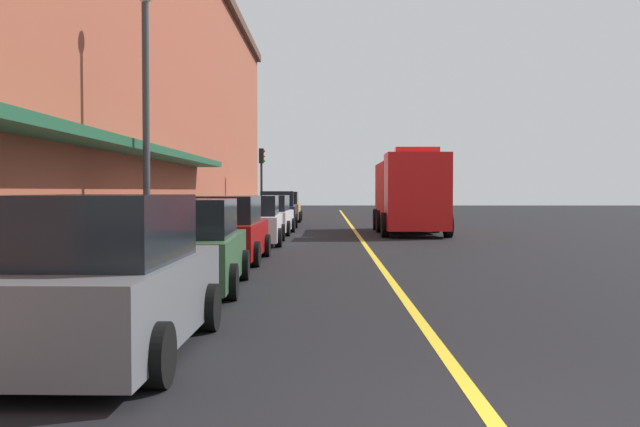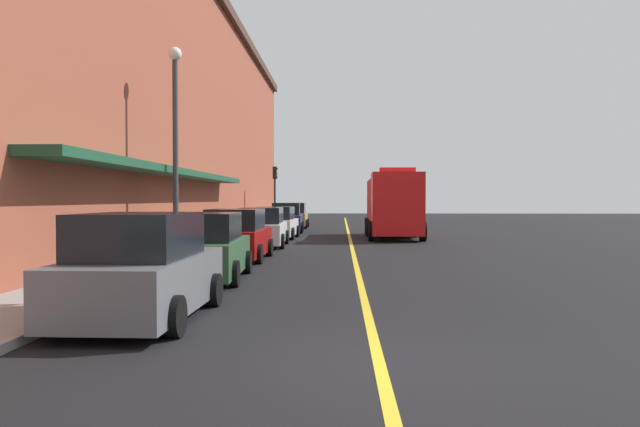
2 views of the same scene
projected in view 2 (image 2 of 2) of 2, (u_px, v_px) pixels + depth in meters
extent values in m
plane|color=black|center=(350.00, 238.00, 32.75)|extent=(112.00, 112.00, 0.00)
cube|color=gray|center=(234.00, 236.00, 32.95)|extent=(2.40, 70.00, 0.15)
cube|color=gold|center=(350.00, 238.00, 32.75)|extent=(0.16, 70.00, 0.01)
cube|color=brown|center=(112.00, 107.00, 32.00)|extent=(9.99, 64.00, 13.79)
cube|color=#19472D|center=(177.00, 173.00, 23.91)|extent=(1.20, 22.40, 0.24)
cube|color=#595B60|center=(143.00, 283.00, 10.60)|extent=(1.93, 4.37, 0.92)
cube|color=black|center=(138.00, 235.00, 10.36)|extent=(1.71, 2.41, 0.75)
cylinder|color=black|center=(119.00, 289.00, 11.99)|extent=(0.23, 0.64, 0.64)
cylinder|color=black|center=(214.00, 290.00, 11.90)|extent=(0.23, 0.64, 0.64)
cylinder|color=black|center=(52.00, 315.00, 9.31)|extent=(0.23, 0.64, 0.64)
cylinder|color=black|center=(175.00, 316.00, 9.21)|extent=(0.23, 0.64, 0.64)
cube|color=#2D5133|center=(205.00, 256.00, 15.81)|extent=(2.03, 4.40, 0.85)
cube|color=black|center=(203.00, 227.00, 15.58)|extent=(1.77, 2.45, 0.70)
cylinder|color=black|center=(180.00, 262.00, 17.16)|extent=(0.24, 0.65, 0.64)
cylinder|color=black|center=(247.00, 262.00, 17.17)|extent=(0.24, 0.65, 0.64)
cylinder|color=black|center=(154.00, 274.00, 14.47)|extent=(0.24, 0.65, 0.64)
cylinder|color=black|center=(234.00, 274.00, 14.48)|extent=(0.24, 0.65, 0.64)
cube|color=maroon|center=(237.00, 242.00, 21.01)|extent=(1.93, 4.28, 0.86)
cube|color=black|center=(236.00, 219.00, 20.78)|extent=(1.71, 2.36, 0.71)
cylinder|color=black|center=(218.00, 247.00, 22.38)|extent=(0.23, 0.64, 0.64)
cylinder|color=black|center=(269.00, 248.00, 22.29)|extent=(0.23, 0.64, 0.64)
cylinder|color=black|center=(200.00, 254.00, 19.75)|extent=(0.23, 0.64, 0.64)
cylinder|color=black|center=(259.00, 254.00, 19.66)|extent=(0.23, 0.64, 0.64)
cube|color=silver|center=(263.00, 233.00, 26.96)|extent=(1.95, 4.58, 0.84)
cube|color=black|center=(262.00, 215.00, 26.71)|extent=(1.72, 2.53, 0.69)
cylinder|color=black|center=(246.00, 237.00, 28.38)|extent=(0.23, 0.64, 0.64)
cylinder|color=black|center=(286.00, 237.00, 28.36)|extent=(0.23, 0.64, 0.64)
cylinder|color=black|center=(237.00, 241.00, 25.57)|extent=(0.23, 0.64, 0.64)
cylinder|color=black|center=(282.00, 241.00, 25.54)|extent=(0.23, 0.64, 0.64)
cube|color=silver|center=(277.00, 227.00, 32.40)|extent=(2.03, 4.21, 0.83)
cube|color=black|center=(276.00, 213.00, 32.17)|extent=(1.78, 2.34, 0.68)
cylinder|color=black|center=(263.00, 231.00, 33.75)|extent=(0.24, 0.65, 0.64)
cylinder|color=black|center=(297.00, 231.00, 33.62)|extent=(0.24, 0.65, 0.64)
cylinder|color=black|center=(254.00, 234.00, 31.19)|extent=(0.24, 0.65, 0.64)
cylinder|color=black|center=(292.00, 234.00, 31.06)|extent=(0.24, 0.65, 0.64)
cube|color=navy|center=(287.00, 222.00, 38.29)|extent=(1.98, 4.25, 0.92)
cube|color=black|center=(286.00, 209.00, 38.06)|extent=(1.73, 2.36, 0.75)
cylinder|color=black|center=(273.00, 226.00, 39.59)|extent=(0.24, 0.65, 0.64)
cylinder|color=black|center=(302.00, 226.00, 39.60)|extent=(0.24, 0.65, 0.64)
cylinder|color=black|center=(270.00, 228.00, 36.99)|extent=(0.24, 0.65, 0.64)
cylinder|color=black|center=(301.00, 228.00, 37.00)|extent=(0.24, 0.65, 0.64)
cube|color=#A5844C|center=(293.00, 219.00, 44.26)|extent=(1.89, 4.25, 0.90)
cube|color=black|center=(293.00, 208.00, 44.03)|extent=(1.70, 2.34, 0.73)
cylinder|color=black|center=(282.00, 223.00, 45.61)|extent=(0.22, 0.64, 0.64)
cylinder|color=black|center=(308.00, 223.00, 45.55)|extent=(0.22, 0.64, 0.64)
cylinder|color=black|center=(279.00, 224.00, 42.98)|extent=(0.22, 0.64, 0.64)
cylinder|color=black|center=(306.00, 224.00, 42.92)|extent=(0.22, 0.64, 0.64)
cube|color=red|center=(397.00, 204.00, 30.12)|extent=(2.52, 2.19, 3.08)
cube|color=red|center=(391.00, 206.00, 34.14)|extent=(2.55, 5.28, 2.83)
cube|color=red|center=(397.00, 170.00, 30.08)|extent=(1.76, 0.62, 0.24)
cylinder|color=black|center=(423.00, 231.00, 30.17)|extent=(0.31, 1.00, 1.00)
cylinder|color=black|center=(371.00, 231.00, 30.28)|extent=(0.31, 1.00, 1.00)
cylinder|color=black|center=(415.00, 228.00, 33.45)|extent=(0.31, 1.00, 1.00)
cylinder|color=black|center=(369.00, 228.00, 33.56)|extent=(0.31, 1.00, 1.00)
cylinder|color=black|center=(411.00, 226.00, 35.58)|extent=(0.31, 1.00, 1.00)
cylinder|color=black|center=(367.00, 226.00, 35.68)|extent=(0.31, 1.00, 1.00)
cylinder|color=#4C4C51|center=(83.00, 274.00, 11.56)|extent=(0.07, 0.07, 1.05)
cube|color=black|center=(82.00, 238.00, 11.55)|extent=(0.14, 0.18, 0.28)
cylinder|color=#4C4C51|center=(158.00, 252.00, 16.38)|extent=(0.07, 0.07, 1.05)
cube|color=black|center=(158.00, 227.00, 16.36)|extent=(0.14, 0.18, 0.28)
cylinder|color=#4C4C51|center=(271.00, 219.00, 42.76)|extent=(0.07, 0.07, 1.05)
cube|color=black|center=(271.00, 210.00, 42.74)|extent=(0.14, 0.18, 0.28)
cylinder|color=#33383D|center=(176.00, 159.00, 20.30)|extent=(0.18, 0.18, 6.50)
sphere|color=white|center=(175.00, 54.00, 20.22)|extent=(0.44, 0.44, 0.44)
cylinder|color=#232326|center=(275.00, 202.00, 44.97)|extent=(0.14, 0.14, 3.40)
cube|color=black|center=(275.00, 173.00, 44.92)|extent=(0.28, 0.36, 0.90)
sphere|color=red|center=(277.00, 169.00, 44.91)|extent=(0.16, 0.16, 0.16)
sphere|color=gold|center=(277.00, 173.00, 44.91)|extent=(0.16, 0.16, 0.16)
sphere|color=green|center=(277.00, 177.00, 44.92)|extent=(0.16, 0.16, 0.16)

